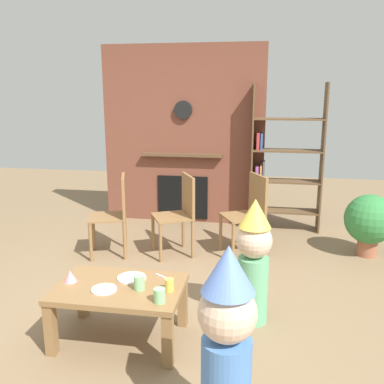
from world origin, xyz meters
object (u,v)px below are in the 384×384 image
object	(u,v)px
child_with_cone_hat	(227,341)
paper_cup_near_left	(169,285)
potted_plant_tall	(370,221)
paper_plate_rear	(132,278)
child_in_pink	(254,258)
bookshelf	(281,165)
dining_chair_left	(116,210)
paper_cup_near_right	(139,283)
paper_plate_front	(104,289)
coffee_table	(120,295)
paper_cup_center	(160,296)
dining_chair_middle	(180,210)
birthday_cake_slice	(70,276)
dining_chair_right	(250,210)

from	to	relation	value
child_with_cone_hat	paper_cup_near_left	bearing A→B (deg)	-15.68
potted_plant_tall	paper_plate_rear	bearing A→B (deg)	-138.20
child_in_pink	bookshelf	bearing A→B (deg)	-120.65
dining_chair_left	potted_plant_tall	bearing A→B (deg)	171.16
paper_cup_near_right	paper_plate_rear	distance (m)	0.20
bookshelf	child_in_pink	size ratio (longest dim) A/B	1.89
potted_plant_tall	paper_plate_front	bearing A→B (deg)	-136.95
coffee_table	paper_cup_near_right	world-z (taller)	paper_cup_near_right
coffee_table	paper_cup_center	world-z (taller)	paper_cup_center
paper_cup_center	dining_chair_middle	distance (m)	1.94
birthday_cake_slice	potted_plant_tall	distance (m)	3.25
child_with_cone_hat	dining_chair_middle	bearing A→B (deg)	-30.70
paper_plate_front	dining_chair_left	bearing A→B (deg)	106.83
paper_cup_center	birthday_cake_slice	world-z (taller)	paper_cup_center
coffee_table	paper_cup_near_right	size ratio (longest dim) A/B	8.88
dining_chair_left	dining_chair_middle	distance (m)	0.71
coffee_table	paper_plate_rear	size ratio (longest dim) A/B	4.26
paper_plate_front	birthday_cake_slice	xyz separation A→B (m)	(-0.29, 0.09, 0.04)
paper_cup_near_left	paper_plate_front	xyz separation A→B (m)	(-0.46, -0.07, -0.04)
bookshelf	dining_chair_middle	world-z (taller)	bookshelf
dining_chair_middle	potted_plant_tall	xyz separation A→B (m)	(2.07, 0.29, -0.11)
child_in_pink	coffee_table	bearing A→B (deg)	0.00
paper_plate_front	dining_chair_left	xyz separation A→B (m)	(-0.51, 1.68, 0.08)
paper_cup_near_left	birthday_cake_slice	xyz separation A→B (m)	(-0.75, 0.02, -0.00)
paper_cup_center	birthday_cake_slice	bearing A→B (deg)	164.97
paper_cup_near_right	child_in_pink	xyz separation A→B (m)	(0.78, 0.45, 0.06)
bookshelf	potted_plant_tall	distance (m)	1.32
paper_cup_near_right	paper_plate_rear	world-z (taller)	paper_cup_near_right
child_in_pink	dining_chair_middle	size ratio (longest dim) A/B	1.12
paper_cup_near_left	child_with_cone_hat	bearing A→B (deg)	-58.69
child_in_pink	paper_cup_near_right	bearing A→B (deg)	5.68
dining_chair_left	dining_chair_middle	size ratio (longest dim) A/B	1.00
dining_chair_right	paper_cup_near_right	bearing A→B (deg)	42.10
bookshelf	coffee_table	size ratio (longest dim) A/B	2.07
child_with_cone_hat	dining_chair_left	size ratio (longest dim) A/B	1.20
paper_cup_center	dining_chair_right	size ratio (longest dim) A/B	0.11
dining_chair_left	potted_plant_tall	distance (m)	2.80
paper_cup_near_right	child_in_pink	distance (m)	0.91
paper_plate_front	bookshelf	bearing A→B (deg)	65.87
paper_plate_front	dining_chair_right	bearing A→B (deg)	64.11
child_in_pink	paper_cup_near_left	bearing A→B (deg)	13.24
paper_plate_front	dining_chair_left	world-z (taller)	dining_chair_left
coffee_table	dining_chair_middle	distance (m)	1.75
paper_cup_near_left	dining_chair_right	bearing A→B (deg)	75.37
dining_chair_middle	birthday_cake_slice	bearing A→B (deg)	47.04
paper_plate_front	dining_chair_right	distance (m)	2.18
bookshelf	dining_chair_left	bearing A→B (deg)	-145.82
paper_plate_front	dining_chair_right	size ratio (longest dim) A/B	0.20
paper_cup_near_left	paper_plate_rear	xyz separation A→B (m)	(-0.32, 0.14, -0.04)
coffee_table	paper_cup_near_left	distance (m)	0.39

